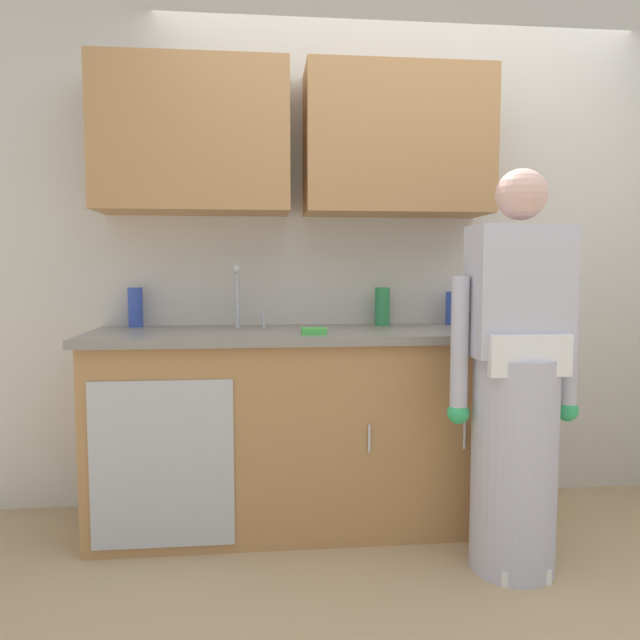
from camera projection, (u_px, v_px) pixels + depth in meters
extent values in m
plane|color=tan|center=(455.00, 592.00, 2.28)|extent=(9.00, 9.00, 0.00)
cube|color=beige|center=(397.00, 247.00, 3.20)|extent=(4.80, 0.10, 2.70)
cube|color=#B27F4C|center=(193.00, 138.00, 2.84)|extent=(0.91, 0.34, 0.70)
cube|color=#B27F4C|center=(397.00, 143.00, 2.94)|extent=(0.91, 0.34, 0.70)
cube|color=#B27F4C|center=(299.00, 431.00, 2.88)|extent=(1.90, 0.60, 0.90)
cube|color=#B7BABF|center=(162.00, 465.00, 2.52)|extent=(0.60, 0.01, 0.72)
cylinder|color=silver|center=(369.00, 438.00, 2.59)|extent=(0.01, 0.01, 0.12)
cylinder|color=silver|center=(465.00, 436.00, 2.64)|extent=(0.01, 0.01, 0.12)
cube|color=gray|center=(299.00, 334.00, 2.84)|extent=(1.96, 0.66, 0.04)
cube|color=#B7BABF|center=(245.00, 336.00, 2.81)|extent=(0.50, 0.36, 0.03)
cylinder|color=#B7BABF|center=(237.00, 297.00, 2.94)|extent=(0.02, 0.02, 0.30)
sphere|color=#B7BABF|center=(236.00, 269.00, 2.87)|extent=(0.04, 0.04, 0.04)
cylinder|color=#B7BABF|center=(264.00, 317.00, 2.96)|extent=(0.02, 0.02, 0.10)
cube|color=white|center=(513.00, 563.00, 2.44)|extent=(0.20, 0.26, 0.06)
cylinder|color=silver|center=(514.00, 464.00, 2.42)|extent=(0.34, 0.34, 0.88)
cube|color=silver|center=(519.00, 291.00, 2.37)|extent=(0.38, 0.22, 0.52)
sphere|color=#DEAB99|center=(521.00, 194.00, 2.33)|extent=(0.20, 0.20, 0.20)
cube|color=white|center=(530.00, 356.00, 2.27)|extent=(0.32, 0.04, 0.16)
cylinder|color=silver|center=(460.00, 345.00, 2.38)|extent=(0.07, 0.07, 0.55)
sphere|color=#33B266|center=(458.00, 413.00, 2.40)|extent=(0.09, 0.09, 0.09)
cylinder|color=silver|center=(569.00, 344.00, 2.43)|extent=(0.07, 0.07, 0.55)
sphere|color=#33B266|center=(567.00, 410.00, 2.45)|extent=(0.09, 0.09, 0.09)
cylinder|color=#334CB2|center=(135.00, 307.00, 2.98)|extent=(0.07, 0.07, 0.20)
cylinder|color=#334CB2|center=(453.00, 308.00, 3.12)|extent=(0.08, 0.08, 0.17)
cylinder|color=#2D8C4C|center=(382.00, 306.00, 3.08)|extent=(0.08, 0.08, 0.20)
cylinder|color=white|center=(499.00, 322.00, 2.77)|extent=(0.08, 0.08, 0.09)
cube|color=#4CBF4C|center=(314.00, 331.00, 2.64)|extent=(0.11, 0.07, 0.03)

